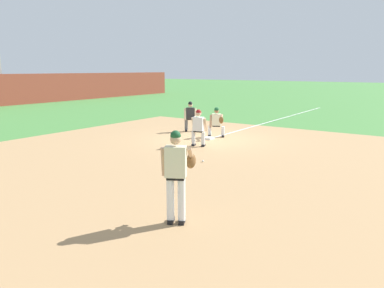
% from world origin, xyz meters
% --- Properties ---
extents(ground_plane, '(160.00, 160.00, 0.00)m').
position_xyz_m(ground_plane, '(0.00, 0.00, 0.00)').
color(ground_plane, '#47843D').
extents(infield_dirt_patch, '(18.00, 18.00, 0.01)m').
position_xyz_m(infield_dirt_patch, '(-4.01, -2.15, 0.00)').
color(infield_dirt_patch, tan).
rests_on(infield_dirt_patch, ground).
extents(foul_line_stripe, '(16.43, 0.10, 0.00)m').
position_xyz_m(foul_line_stripe, '(8.21, 0.00, 0.01)').
color(foul_line_stripe, white).
rests_on(foul_line_stripe, ground).
extents(first_base_bag, '(0.38, 0.38, 0.09)m').
position_xyz_m(first_base_bag, '(0.00, 0.00, 0.04)').
color(first_base_bag, white).
rests_on(first_base_bag, ground).
extents(baseball, '(0.07, 0.07, 0.07)m').
position_xyz_m(baseball, '(-3.57, -2.02, 0.04)').
color(baseball, white).
rests_on(baseball, ground).
extents(pitcher, '(0.83, 0.58, 1.86)m').
position_xyz_m(pitcher, '(-7.99, -4.30, 1.06)').
color(pitcher, black).
rests_on(pitcher, ground).
extents(first_baseman, '(0.83, 1.00, 1.34)m').
position_xyz_m(first_baseman, '(0.62, -0.02, 0.73)').
color(first_baseman, black).
rests_on(first_baseman, ground).
extents(baserunner, '(0.56, 0.66, 1.46)m').
position_xyz_m(baserunner, '(-1.51, -0.46, 0.79)').
color(baserunner, black).
rests_on(baserunner, ground).
extents(umpire, '(0.64, 0.68, 1.46)m').
position_xyz_m(umpire, '(1.25, 1.86, 0.79)').
color(umpire, black).
rests_on(umpire, ground).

